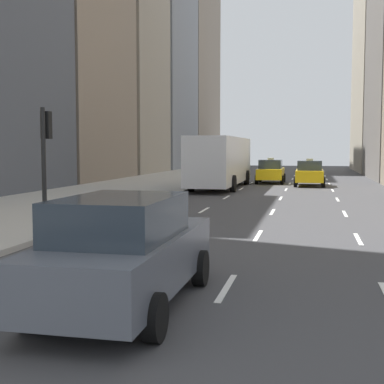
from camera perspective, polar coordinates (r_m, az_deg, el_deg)
name	(u,v)px	position (r m, az deg, el deg)	size (l,w,h in m)	color
sidewalk_left	(111,192)	(30.63, -8.69, -0.02)	(8.00, 66.00, 0.15)	#ADAAA3
lane_markings	(277,204)	(24.63, 9.06, -1.31)	(5.72, 56.00, 0.01)	white
building_row_left	(109,3)	(51.83, -8.81, 19.32)	(6.00, 88.91, 36.27)	gray
taxi_lead	(271,171)	(39.80, 8.40, 2.21)	(2.02, 4.40, 1.87)	yellow
taxi_second	(310,173)	(37.30, 12.43, 1.99)	(2.02, 4.40, 1.87)	yellow
sedan_black_near	(125,251)	(8.62, -7.13, -6.23)	(2.02, 4.79, 1.79)	#565B66
city_bus	(221,160)	(34.62, 3.10, 3.40)	(2.80, 11.61, 3.25)	silver
traffic_light_pole	(45,153)	(14.57, -15.38, 4.00)	(0.24, 0.42, 3.60)	black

